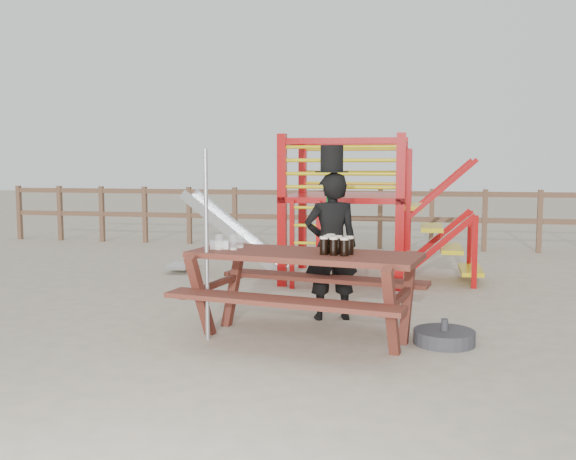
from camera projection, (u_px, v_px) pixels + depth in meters
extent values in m
plane|color=#B7A68E|center=(283.00, 344.00, 6.07)|extent=(60.00, 60.00, 0.00)
cube|color=brown|center=(355.00, 193.00, 12.78)|extent=(15.00, 0.06, 0.10)
cube|color=brown|center=(355.00, 218.00, 12.83)|extent=(15.00, 0.06, 0.10)
cube|color=brown|center=(19.00, 213.00, 14.32)|extent=(0.09, 0.09, 1.20)
cube|color=brown|center=(60.00, 213.00, 14.12)|extent=(0.09, 0.09, 1.20)
cube|color=brown|center=(102.00, 214.00, 13.92)|extent=(0.09, 0.09, 1.20)
cube|color=brown|center=(145.00, 215.00, 13.72)|extent=(0.09, 0.09, 1.20)
cube|color=brown|center=(189.00, 215.00, 13.53)|extent=(0.09, 0.09, 1.20)
cube|color=brown|center=(235.00, 216.00, 13.33)|extent=(0.09, 0.09, 1.20)
cube|color=brown|center=(282.00, 217.00, 13.13)|extent=(0.09, 0.09, 1.20)
cube|color=brown|center=(330.00, 218.00, 12.93)|extent=(0.09, 0.09, 1.20)
cube|color=brown|center=(380.00, 219.00, 12.73)|extent=(0.09, 0.09, 1.20)
cube|color=brown|center=(432.00, 220.00, 12.54)|extent=(0.09, 0.09, 1.20)
cube|color=brown|center=(485.00, 220.00, 12.34)|extent=(0.09, 0.09, 1.20)
cube|color=brown|center=(540.00, 221.00, 12.14)|extent=(0.09, 0.09, 1.20)
cube|color=#AB0B0C|center=(282.00, 211.00, 8.81)|extent=(0.12, 0.12, 2.10)
cube|color=#AB0B0C|center=(400.00, 213.00, 8.49)|extent=(0.12, 0.12, 2.10)
cube|color=#AB0B0C|center=(303.00, 204.00, 10.37)|extent=(0.12, 0.12, 2.10)
cube|color=#AB0B0C|center=(403.00, 205.00, 10.05)|extent=(0.12, 0.12, 2.10)
cube|color=#AB0B0C|center=(347.00, 197.00, 9.42)|extent=(1.72, 1.72, 0.08)
cube|color=#AB0B0C|center=(341.00, 141.00, 8.55)|extent=(1.60, 0.08, 0.08)
cube|color=#AB0B0C|center=(353.00, 144.00, 10.11)|extent=(1.60, 0.08, 0.08)
cube|color=#AB0B0C|center=(293.00, 143.00, 9.49)|extent=(0.08, 1.60, 0.08)
cube|color=#AB0B0C|center=(403.00, 142.00, 9.17)|extent=(0.08, 1.60, 0.08)
cylinder|color=gold|center=(340.00, 187.00, 8.62)|extent=(1.50, 0.05, 0.05)
cylinder|color=gold|center=(352.00, 183.00, 10.18)|extent=(1.50, 0.05, 0.05)
cylinder|color=gold|center=(340.00, 174.00, 8.60)|extent=(1.50, 0.05, 0.05)
cylinder|color=gold|center=(352.00, 172.00, 10.16)|extent=(1.50, 0.05, 0.05)
cylinder|color=gold|center=(340.00, 160.00, 8.58)|extent=(1.50, 0.05, 0.05)
cylinder|color=gold|center=(352.00, 161.00, 10.14)|extent=(1.50, 0.05, 0.05)
cylinder|color=gold|center=(341.00, 147.00, 8.56)|extent=(1.50, 0.05, 0.05)
cylinder|color=gold|center=(353.00, 149.00, 10.12)|extent=(1.50, 0.05, 0.05)
cube|color=#AB0B0C|center=(292.00, 245.00, 8.68)|extent=(0.06, 0.06, 1.20)
cube|color=#AB0B0C|center=(318.00, 246.00, 8.61)|extent=(0.06, 0.06, 1.20)
cylinder|color=gold|center=(305.00, 278.00, 8.69)|extent=(0.36, 0.04, 0.04)
cylinder|color=gold|center=(305.00, 261.00, 8.66)|extent=(0.36, 0.04, 0.04)
cylinder|color=gold|center=(305.00, 243.00, 8.64)|extent=(0.36, 0.04, 0.04)
cylinder|color=gold|center=(305.00, 225.00, 8.61)|extent=(0.36, 0.04, 0.04)
cylinder|color=gold|center=(305.00, 207.00, 8.59)|extent=(0.36, 0.04, 0.04)
cube|color=gold|center=(412.00, 206.00, 9.24)|extent=(0.30, 0.90, 0.06)
cube|color=gold|center=(432.00, 227.00, 9.22)|extent=(0.30, 0.90, 0.06)
cube|color=gold|center=(451.00, 249.00, 9.19)|extent=(0.30, 0.90, 0.06)
cube|color=gold|center=(471.00, 270.00, 9.17)|extent=(0.30, 0.90, 0.06)
cube|color=#AB0B0C|center=(441.00, 244.00, 8.77)|extent=(0.95, 0.08, 0.86)
cube|color=#AB0B0C|center=(439.00, 237.00, 9.65)|extent=(0.95, 0.08, 0.86)
cube|color=silver|center=(236.00, 234.00, 9.81)|extent=(1.53, 0.55, 1.21)
cube|color=silver|center=(230.00, 233.00, 9.55)|extent=(1.58, 0.04, 1.28)
cube|color=silver|center=(240.00, 230.00, 10.07)|extent=(1.58, 0.04, 1.28)
cube|color=silver|center=(181.00, 266.00, 10.05)|extent=(0.35, 0.55, 0.05)
cube|color=maroon|center=(304.00, 255.00, 6.16)|extent=(2.31, 1.19, 0.05)
cube|color=maroon|center=(280.00, 301.00, 5.63)|extent=(2.22, 0.69, 0.04)
cube|color=maroon|center=(324.00, 278.00, 6.75)|extent=(2.22, 0.69, 0.04)
cube|color=maroon|center=(218.00, 292.00, 6.54)|extent=(0.32, 1.31, 0.79)
cube|color=maroon|center=(400.00, 307.00, 5.86)|extent=(0.32, 1.31, 0.79)
imported|color=black|center=(331.00, 246.00, 6.95)|extent=(0.68, 0.55, 1.61)
cube|color=#0B802B|center=(329.00, 228.00, 7.06)|extent=(0.07, 0.04, 0.37)
cylinder|color=black|center=(332.00, 172.00, 6.87)|extent=(0.36, 0.36, 0.01)
cylinder|color=black|center=(332.00, 158.00, 6.85)|extent=(0.25, 0.25, 0.28)
cube|color=white|center=(330.00, 149.00, 6.96)|extent=(0.12, 0.05, 0.03)
cylinder|color=#B2B2B7|center=(207.00, 245.00, 6.14)|extent=(0.04, 0.04, 1.84)
cylinder|color=#333338|center=(444.00, 337.00, 6.05)|extent=(0.57, 0.57, 0.13)
cylinder|color=#333338|center=(445.00, 325.00, 6.04)|extent=(0.07, 0.07, 0.11)
cube|color=white|center=(220.00, 245.00, 6.41)|extent=(0.21, 0.18, 0.08)
cylinder|color=black|center=(324.00, 247.00, 5.99)|extent=(0.08, 0.08, 0.15)
cylinder|color=#FBEACD|center=(324.00, 238.00, 5.98)|extent=(0.08, 0.08, 0.02)
cylinder|color=black|center=(334.00, 247.00, 5.95)|extent=(0.08, 0.08, 0.15)
cylinder|color=#FBEACD|center=(334.00, 238.00, 5.94)|extent=(0.08, 0.08, 0.02)
cylinder|color=black|center=(345.00, 248.00, 5.91)|extent=(0.08, 0.08, 0.15)
cylinder|color=#FBEACD|center=(345.00, 239.00, 5.90)|extent=(0.08, 0.08, 0.02)
cylinder|color=black|center=(328.00, 245.00, 6.08)|extent=(0.08, 0.08, 0.15)
cylinder|color=#FBEACD|center=(328.00, 236.00, 6.08)|extent=(0.08, 0.08, 0.02)
cylinder|color=black|center=(338.00, 246.00, 6.05)|extent=(0.08, 0.08, 0.15)
cylinder|color=#FBEACD|center=(338.00, 237.00, 6.04)|extent=(0.08, 0.08, 0.02)
cylinder|color=black|center=(349.00, 246.00, 6.00)|extent=(0.08, 0.08, 0.15)
cylinder|color=#FBEACD|center=(349.00, 237.00, 5.99)|extent=(0.08, 0.08, 0.02)
cylinder|color=black|center=(331.00, 244.00, 6.18)|extent=(0.08, 0.08, 0.15)
cylinder|color=#FBEACD|center=(331.00, 235.00, 6.18)|extent=(0.08, 0.08, 0.02)
cylinder|color=silver|center=(240.00, 240.00, 6.47)|extent=(0.08, 0.08, 0.15)
cylinder|color=#FBEACD|center=(240.00, 247.00, 6.48)|extent=(0.07, 0.07, 0.02)
cylinder|color=silver|center=(233.00, 242.00, 6.33)|extent=(0.08, 0.08, 0.15)
cylinder|color=#FBEACD|center=(233.00, 249.00, 6.33)|extent=(0.07, 0.07, 0.02)
cylinder|color=silver|center=(219.00, 242.00, 6.34)|extent=(0.08, 0.08, 0.15)
cylinder|color=#FBEACD|center=(219.00, 249.00, 6.34)|extent=(0.07, 0.07, 0.02)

